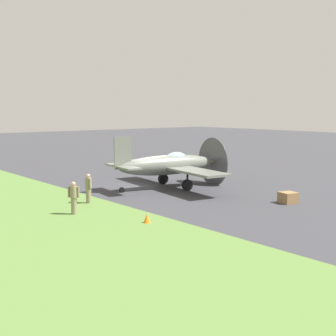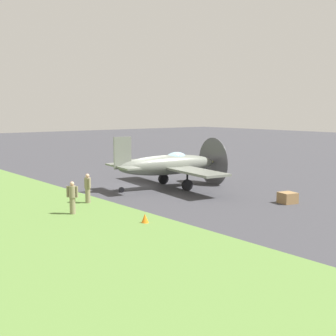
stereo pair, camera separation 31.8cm
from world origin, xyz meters
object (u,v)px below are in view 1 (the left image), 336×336
at_px(ground_crew_mechanic, 88,188).
at_px(supply_crate, 288,198).
at_px(ground_crew_chief, 74,197).
at_px(runway_marker_cone, 147,218).
at_px(airplane_lead, 170,165).

bearing_deg(ground_crew_mechanic, supply_crate, -121.71).
bearing_deg(ground_crew_chief, ground_crew_mechanic, -87.15).
xyz_separation_m(supply_crate, runway_marker_cone, (-1.37, -9.30, -0.10)).
bearing_deg(ground_crew_chief, supply_crate, -158.03).
bearing_deg(ground_crew_mechanic, runway_marker_cone, -174.53).
bearing_deg(airplane_lead, runway_marker_cone, -37.57).
bearing_deg(airplane_lead, ground_crew_mechanic, -72.81).
height_order(ground_crew_chief, runway_marker_cone, ground_crew_chief).
xyz_separation_m(airplane_lead, runway_marker_cone, (7.14, -7.32, -1.39)).
relative_size(airplane_lead, supply_crate, 12.08).
distance_m(ground_crew_chief, supply_crate, 12.36).
xyz_separation_m(airplane_lead, ground_crew_chief, (3.23, -9.18, -0.70)).
relative_size(airplane_lead, ground_crew_chief, 6.28).
height_order(airplane_lead, supply_crate, airplane_lead).
bearing_deg(runway_marker_cone, ground_crew_chief, -154.59).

